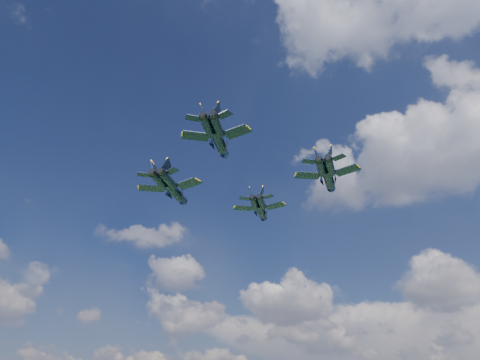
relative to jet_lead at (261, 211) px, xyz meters
name	(u,v)px	position (x,y,z in m)	size (l,w,h in m)	color
jet_lead	(261,211)	(0.00, 0.00, 0.00)	(11.32, 15.48, 3.71)	black
jet_left	(175,191)	(-8.17, -20.17, -0.54)	(12.92, 17.91, 4.24)	black
jet_right	(329,178)	(20.53, -6.65, -0.63)	(12.03, 16.58, 3.92)	black
jet_slot	(219,141)	(12.85, -31.71, -1.77)	(11.00, 15.02, 3.60)	black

